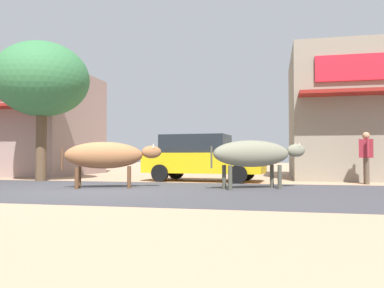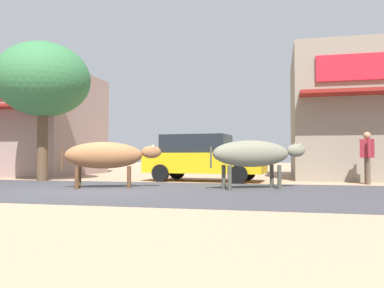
{
  "view_description": "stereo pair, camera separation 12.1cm",
  "coord_description": "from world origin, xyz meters",
  "px_view_note": "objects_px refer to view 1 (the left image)",
  "views": [
    {
      "loc": [
        4.64,
        -9.42,
        0.9
      ],
      "look_at": [
        2.21,
        1.89,
        1.25
      ],
      "focal_mm": 36.0,
      "sensor_mm": 36.0,
      "label": 1
    },
    {
      "loc": [
        4.76,
        -9.4,
        0.9
      ],
      "look_at": [
        2.21,
        1.89,
        1.25
      ],
      "focal_mm": 36.0,
      "sensor_mm": 36.0,
      "label": 2
    }
  ],
  "objects_px": {
    "cow_near_brown": "(106,156)",
    "pedestrian_by_shop": "(366,153)",
    "roadside_tree": "(42,80)",
    "cow_far_dark": "(254,154)",
    "parked_hatchback_car": "(202,157)"
  },
  "relations": [
    {
      "from": "cow_near_brown",
      "to": "cow_far_dark",
      "type": "xyz_separation_m",
      "value": [
        4.06,
        0.56,
        0.04
      ]
    },
    {
      "from": "parked_hatchback_car",
      "to": "cow_far_dark",
      "type": "height_order",
      "value": "parked_hatchback_car"
    },
    {
      "from": "roadside_tree",
      "to": "pedestrian_by_shop",
      "type": "distance_m",
      "value": 11.34
    },
    {
      "from": "roadside_tree",
      "to": "cow_far_dark",
      "type": "distance_m",
      "value": 8.26
    },
    {
      "from": "cow_near_brown",
      "to": "cow_far_dark",
      "type": "bearing_deg",
      "value": 7.89
    },
    {
      "from": "roadside_tree",
      "to": "parked_hatchback_car",
      "type": "relative_size",
      "value": 1.15
    },
    {
      "from": "parked_hatchback_car",
      "to": "pedestrian_by_shop",
      "type": "distance_m",
      "value": 5.38
    },
    {
      "from": "parked_hatchback_car",
      "to": "pedestrian_by_shop",
      "type": "xyz_separation_m",
      "value": [
        5.36,
        -0.36,
        0.13
      ]
    },
    {
      "from": "roadside_tree",
      "to": "cow_near_brown",
      "type": "bearing_deg",
      "value": -32.86
    },
    {
      "from": "parked_hatchback_car",
      "to": "pedestrian_by_shop",
      "type": "relative_size",
      "value": 2.61
    },
    {
      "from": "cow_near_brown",
      "to": "pedestrian_by_shop",
      "type": "bearing_deg",
      "value": 22.28
    },
    {
      "from": "roadside_tree",
      "to": "cow_near_brown",
      "type": "xyz_separation_m",
      "value": [
        3.56,
        -2.3,
        -2.72
      ]
    },
    {
      "from": "parked_hatchback_car",
      "to": "roadside_tree",
      "type": "bearing_deg",
      "value": -168.87
    },
    {
      "from": "cow_near_brown",
      "to": "pedestrian_by_shop",
      "type": "height_order",
      "value": "pedestrian_by_shop"
    },
    {
      "from": "cow_far_dark",
      "to": "pedestrian_by_shop",
      "type": "relative_size",
      "value": 1.59
    }
  ]
}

